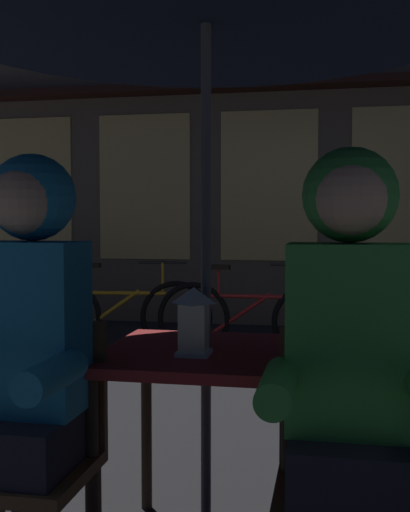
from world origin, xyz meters
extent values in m
cube|color=maroon|center=(0.00, 0.00, 0.72)|extent=(0.72, 0.72, 0.04)
cylinder|color=#2D2319|center=(-0.31, -0.31, 0.35)|extent=(0.04, 0.04, 0.70)
cylinder|color=#2D2319|center=(0.31, -0.31, 0.35)|extent=(0.04, 0.04, 0.70)
cylinder|color=#2D2319|center=(-0.31, 0.31, 0.35)|extent=(0.04, 0.04, 0.70)
cylinder|color=#2D2319|center=(0.31, 0.31, 0.35)|extent=(0.04, 0.04, 0.70)
cylinder|color=#4C4C51|center=(0.00, 0.00, 1.12)|extent=(0.04, 0.04, 2.25)
cube|color=white|center=(-0.02, -0.11, 0.75)|extent=(0.11, 0.11, 0.02)
cube|color=white|center=(-0.02, -0.11, 0.84)|extent=(0.09, 0.09, 0.16)
pyramid|color=white|center=(-0.02, -0.11, 0.94)|extent=(0.11, 0.11, 0.06)
cube|color=#513823|center=(-0.48, -0.44, 0.43)|extent=(0.40, 0.40, 0.04)
cube|color=#513823|center=(-0.48, -0.26, 0.66)|extent=(0.40, 0.03, 0.42)
cube|color=#513823|center=(0.48, -0.44, 0.43)|extent=(0.40, 0.40, 0.04)
cube|color=#513823|center=(0.48, -0.26, 0.66)|extent=(0.40, 0.03, 0.42)
cube|color=black|center=(-0.48, -0.44, 0.53)|extent=(0.32, 0.36, 0.16)
cube|color=teal|center=(-0.48, -0.40, 0.87)|extent=(0.34, 0.22, 0.52)
cylinder|color=teal|center=(-0.30, -0.62, 0.78)|extent=(0.09, 0.30, 0.09)
sphere|color=tan|center=(-0.48, -0.40, 1.25)|extent=(0.21, 0.21, 0.21)
sphere|color=teal|center=(-0.48, -0.35, 1.26)|extent=(0.27, 0.27, 0.27)
cube|color=black|center=(0.48, -0.44, 0.53)|extent=(0.32, 0.36, 0.16)
cube|color=#338C38|center=(0.48, -0.40, 0.87)|extent=(0.34, 0.22, 0.52)
cylinder|color=#338C38|center=(0.30, -0.62, 0.78)|extent=(0.09, 0.30, 0.09)
sphere|color=tan|center=(0.48, -0.40, 1.25)|extent=(0.21, 0.21, 0.21)
sphere|color=#338C38|center=(0.48, -0.35, 1.26)|extent=(0.27, 0.27, 0.27)
cube|color=#6B5B4C|center=(0.48, 5.40, 3.10)|extent=(10.00, 0.60, 6.20)
cube|color=#F4D17A|center=(-3.18, 5.09, 1.60)|extent=(1.10, 0.02, 1.70)
cube|color=#F4D17A|center=(-1.72, 5.09, 1.60)|extent=(1.10, 0.02, 1.70)
cube|color=#F4D17A|center=(-0.25, 5.09, 1.60)|extent=(1.10, 0.02, 1.70)
cube|color=#F4D17A|center=(1.22, 5.09, 1.60)|extent=(1.10, 0.02, 1.70)
cube|color=#331914|center=(0.48, 4.95, 2.70)|extent=(9.00, 0.36, 0.08)
torus|color=black|center=(-2.36, 3.21, 0.33)|extent=(0.66, 0.14, 0.66)
cylinder|color=#B78419|center=(-2.48, 3.23, 0.68)|extent=(0.02, 0.02, 0.28)
cylinder|color=black|center=(-2.48, 3.23, 0.82)|extent=(0.44, 0.08, 0.02)
torus|color=black|center=(-0.92, 3.38, 0.33)|extent=(0.66, 0.12, 0.66)
torus|color=black|center=(-1.94, 3.27, 0.33)|extent=(0.66, 0.12, 0.66)
cylinder|color=#B78419|center=(-1.43, 3.32, 0.54)|extent=(0.84, 0.12, 0.04)
cylinder|color=#B78419|center=(-1.55, 3.31, 0.36)|extent=(0.61, 0.10, 0.44)
cylinder|color=#B78419|center=(-1.71, 3.29, 0.66)|extent=(0.02, 0.02, 0.24)
cube|color=black|center=(-1.71, 3.29, 0.79)|extent=(0.21, 0.10, 0.04)
cylinder|color=#B78419|center=(-1.04, 3.36, 0.68)|extent=(0.02, 0.02, 0.28)
cylinder|color=black|center=(-1.04, 3.36, 0.82)|extent=(0.44, 0.07, 0.02)
torus|color=black|center=(0.28, 3.28, 0.33)|extent=(0.66, 0.06, 0.66)
torus|color=black|center=(-0.74, 3.29, 0.33)|extent=(0.66, 0.06, 0.66)
cylinder|color=maroon|center=(-0.23, 3.28, 0.54)|extent=(0.84, 0.05, 0.04)
cylinder|color=maroon|center=(-0.36, 3.29, 0.36)|extent=(0.61, 0.05, 0.44)
cylinder|color=maroon|center=(-0.52, 3.29, 0.66)|extent=(0.02, 0.02, 0.24)
cube|color=black|center=(-0.52, 3.29, 0.79)|extent=(0.20, 0.08, 0.04)
cylinder|color=maroon|center=(0.15, 3.28, 0.68)|extent=(0.02, 0.02, 0.28)
cylinder|color=black|center=(0.15, 3.28, 0.82)|extent=(0.44, 0.03, 0.02)
cylinder|color=brown|center=(-2.66, 3.86, 0.17)|extent=(0.36, 0.36, 0.34)
sphere|color=#285B2D|center=(-2.66, 3.86, 0.62)|extent=(0.60, 0.60, 0.60)
camera|label=1|loc=(0.42, -2.19, 1.19)|focal=44.80mm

